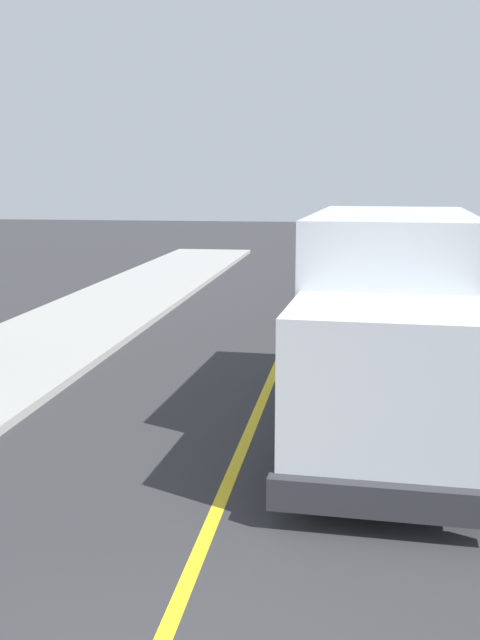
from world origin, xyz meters
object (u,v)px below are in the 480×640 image
(parked_car_far, at_px, (358,250))
(parked_car_near, at_px, (362,296))
(box_truck, at_px, (390,311))
(parked_car_furthest, at_px, (359,237))
(parked_car_mid, at_px, (368,267))

(parked_car_far, bearing_deg, parked_car_near, -89.62)
(box_truck, relative_size, parked_car_far, 1.64)
(parked_car_far, bearing_deg, parked_car_furthest, 89.52)
(parked_car_near, distance_m, parked_car_mid, 6.29)
(parked_car_far, bearing_deg, box_truck, -88.84)
(parked_car_mid, distance_m, parked_car_far, 5.79)
(parked_car_near, bearing_deg, parked_car_furthest, 90.06)
(parked_car_furthest, bearing_deg, parked_car_near, -89.94)
(box_truck, bearing_deg, parked_car_furthest, 90.73)
(parked_car_mid, xyz_separation_m, parked_car_far, (-0.34, 5.78, 0.00))
(parked_car_far, xyz_separation_m, parked_car_furthest, (0.06, 7.15, 0.00))
(box_truck, bearing_deg, parked_car_near, 92.40)
(parked_car_near, xyz_separation_m, parked_car_furthest, (-0.02, 19.21, 0.00))
(parked_car_near, height_order, parked_car_mid, same)
(parked_car_near, bearing_deg, parked_car_far, 90.38)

